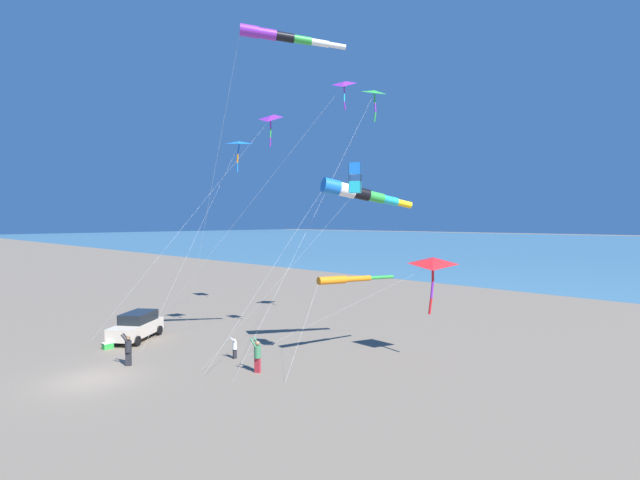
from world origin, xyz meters
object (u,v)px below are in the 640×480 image
object	(u,v)px
person_child_green_jacket	(128,348)
cooler_box	(108,345)
kite_delta_teal_far_right	(239,144)
kite_windsock_black_fish_shape	(279,36)
kite_delta_yellow_midlevel	(433,264)
person_adult_flyer	(257,354)
kite_delta_rainbow_low_near	(270,119)
person_child_grey_jacket	(235,347)
kite_windsock_blue_topmost	(346,279)
kite_delta_striped_overhead	(374,93)
kite_windsock_long_streamer_right	(356,193)
kite_delta_red_high_left	(343,86)
parked_car	(137,326)
kite_box_orange_high_right	(355,178)

from	to	relation	value
person_child_green_jacket	cooler_box	bearing A→B (deg)	-98.22
kite_delta_teal_far_right	kite_windsock_black_fish_shape	world-z (taller)	kite_windsock_black_fish_shape
kite_delta_teal_far_right	kite_delta_yellow_midlevel	distance (m)	14.81
person_child_green_jacket	person_adult_flyer	bearing A→B (deg)	124.05
kite_delta_rainbow_low_near	kite_delta_teal_far_right	bearing A→B (deg)	35.49
kite_delta_rainbow_low_near	person_child_grey_jacket	bearing A→B (deg)	39.35
kite_windsock_blue_topmost	kite_delta_rainbow_low_near	xyz separation A→B (m)	(-4.92, -12.55, 12.28)
cooler_box	kite_windsock_black_fish_shape	world-z (taller)	kite_windsock_black_fish_shape
person_child_grey_jacket	kite_delta_striped_overhead	bearing A→B (deg)	171.59
kite_delta_yellow_midlevel	kite_windsock_long_streamer_right	bearing A→B (deg)	-56.18
kite_windsock_black_fish_shape	person_child_green_jacket	bearing A→B (deg)	-46.92
kite_windsock_blue_topmost	kite_delta_red_high_left	bearing A→B (deg)	-122.60
parked_car	kite_windsock_blue_topmost	xyz separation A→B (m)	(-6.85, 13.02, 3.71)
kite_windsock_long_streamer_right	kite_windsock_black_fish_shape	distance (m)	9.66
person_child_grey_jacket	kite_delta_teal_far_right	size ratio (longest dim) A/B	0.10
parked_car	cooler_box	distance (m)	2.58
person_child_grey_jacket	kite_windsock_long_streamer_right	world-z (taller)	kite_windsock_long_streamer_right
person_child_grey_jacket	kite_box_orange_high_right	world-z (taller)	kite_box_orange_high_right
parked_car	kite_delta_yellow_midlevel	distance (m)	20.32
cooler_box	kite_windsock_long_streamer_right	size ratio (longest dim) A/B	0.05
kite_delta_striped_overhead	kite_box_orange_high_right	bearing A→B (deg)	30.79
person_child_grey_jacket	kite_windsock_black_fish_shape	distance (m)	17.86
parked_car	kite_delta_red_high_left	world-z (taller)	kite_delta_red_high_left
person_child_green_jacket	kite_delta_striped_overhead	world-z (taller)	kite_delta_striped_overhead
parked_car	person_adult_flyer	size ratio (longest dim) A/B	2.42
kite_delta_red_high_left	kite_windsock_black_fish_shape	distance (m)	4.82
cooler_box	kite_delta_teal_far_right	xyz separation A→B (m)	(-6.86, 4.74, 13.08)
kite_windsock_blue_topmost	kite_delta_yellow_midlevel	distance (m)	5.16
person_child_green_jacket	kite_windsock_long_streamer_right	world-z (taller)	kite_windsock_long_streamer_right
parked_car	kite_windsock_black_fish_shape	bearing A→B (deg)	104.35
kite_delta_red_high_left	kite_delta_rainbow_low_near	size ratio (longest dim) A/B	0.96
person_adult_flyer	kite_windsock_blue_topmost	distance (m)	6.83
kite_windsock_long_streamer_right	kite_delta_rainbow_low_near	bearing A→B (deg)	-109.49
cooler_box	kite_windsock_black_fish_shape	xyz separation A→B (m)	(-5.24, 10.59, 18.09)
cooler_box	kite_delta_striped_overhead	world-z (taller)	kite_delta_striped_overhead
person_adult_flyer	kite_delta_rainbow_low_near	xyz separation A→B (m)	(-10.48, -10.97, 15.91)
person_child_green_jacket	kite_windsock_blue_topmost	xyz separation A→B (m)	(-9.79, 7.83, 3.65)
parked_car	kite_delta_yellow_midlevel	bearing A→B (deg)	119.11
person_child_grey_jacket	kite_windsock_long_streamer_right	distance (m)	11.66
person_adult_flyer	kite_windsock_black_fish_shape	world-z (taller)	kite_windsock_black_fish_shape
kite_windsock_long_streamer_right	kite_windsock_black_fish_shape	bearing A→B (deg)	-26.52
person_child_green_jacket	kite_delta_striped_overhead	bearing A→B (deg)	162.92
kite_delta_striped_overhead	kite_delta_rainbow_low_near	distance (m)	9.92
person_child_grey_jacket	kite_delta_striped_overhead	size ratio (longest dim) A/B	0.07
cooler_box	kite_delta_red_high_left	bearing A→B (deg)	129.78
kite_delta_striped_overhead	kite_box_orange_high_right	distance (m)	12.70
person_child_grey_jacket	kite_delta_yellow_midlevel	xyz separation A→B (m)	(-7.67, 8.74, 4.95)
kite_windsock_long_streamer_right	kite_windsock_black_fish_shape	size ratio (longest dim) A/B	0.62
kite_windsock_long_streamer_right	parked_car	bearing A→B (deg)	-62.25
kite_windsock_long_streamer_right	kite_windsock_blue_topmost	world-z (taller)	kite_windsock_long_streamer_right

